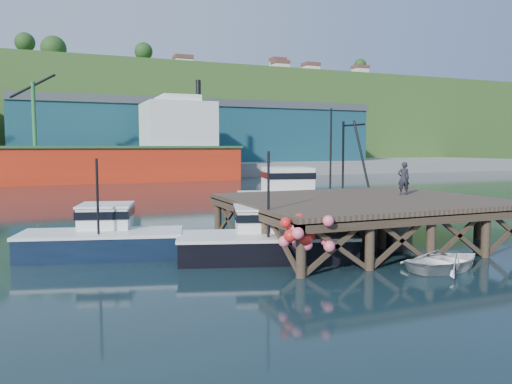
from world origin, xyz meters
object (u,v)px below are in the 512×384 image
trawler (320,198)px  dockworker (404,178)px  boat_navy (103,236)px  boat_black (266,239)px  dinghy (446,261)px

trawler → dockworker: bearing=-65.7°
boat_navy → trawler: size_ratio=0.64×
boat_black → dockworker: (8.47, 2.01, 2.15)m
boat_black → dinghy: bearing=-21.9°
boat_black → dinghy: boat_black is taller
boat_black → dockworker: 8.97m
boat_navy → dockworker: bearing=11.4°
dockworker → boat_black: bearing=33.3°
boat_black → trawler: size_ratio=0.70×
trawler → dockworker: size_ratio=6.53×
boat_black → trawler: trawler is taller
trawler → dinghy: (-1.82, -12.62, -1.07)m
dockworker → boat_navy: bearing=16.3°
dinghy → boat_navy: bearing=49.5°
boat_navy → trawler: (13.35, 5.28, 0.60)m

